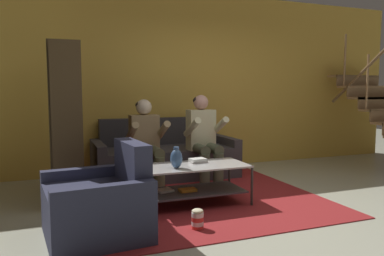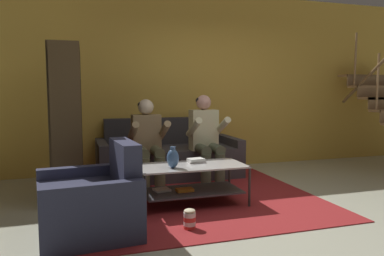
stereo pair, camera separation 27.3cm
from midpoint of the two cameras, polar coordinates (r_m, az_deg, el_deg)
ground at (r=4.21m, az=8.63°, el=-12.25°), size 16.80×16.80×0.00m
back_partition at (r=6.27m, az=-2.40°, el=7.11°), size 8.40×0.12×2.90m
couch at (r=5.68m, az=-5.61°, el=-4.51°), size 2.09×0.94×0.87m
person_seated_left at (r=4.99m, az=-8.54°, el=-1.76°), size 0.50×0.58×1.18m
person_seated_right at (r=5.23m, az=0.32°, el=-1.08°), size 0.50×0.58×1.23m
coffee_table at (r=4.27m, az=-1.63°, el=-7.68°), size 1.20×0.59×0.46m
area_rug at (r=4.92m, az=-3.39°, el=-9.49°), size 3.00×3.43×0.01m
vase at (r=4.05m, az=-4.34°, el=-4.62°), size 0.13×0.13×0.23m
book_stack at (r=4.38m, az=-0.89°, el=-4.97°), size 0.20×0.16×0.05m
bookshelf at (r=4.72m, az=-20.78°, el=-1.27°), size 0.37×1.13×1.82m
armchair at (r=3.51m, az=-16.11°, el=-11.26°), size 0.92×0.94×0.83m
popcorn_tub at (r=3.59m, az=-1.39°, el=-13.74°), size 0.11×0.11×0.20m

